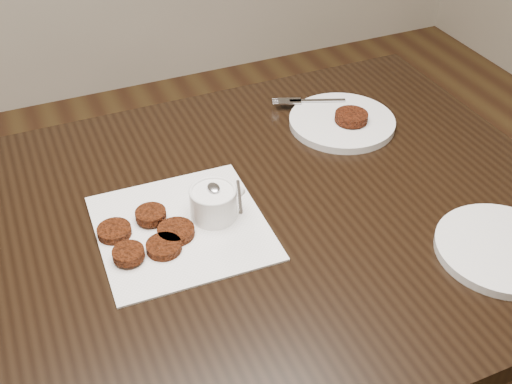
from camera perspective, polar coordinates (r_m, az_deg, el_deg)
table at (r=1.37m, az=-4.01°, el=-15.14°), size 1.35×0.87×0.75m
napkin at (r=1.09m, az=-6.68°, el=-3.17°), size 0.29×0.29×0.00m
sauce_ramekin at (r=1.07m, az=-3.90°, el=0.24°), size 0.11×0.11×0.12m
patty_cluster at (r=1.07m, az=-9.93°, el=-3.92°), size 0.25×0.25×0.02m
plate_with_patty at (r=1.36m, az=7.73°, el=6.54°), size 0.29×0.29×0.03m
plate_empty at (r=1.11m, az=21.16°, el=-4.78°), size 0.28×0.28×0.02m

